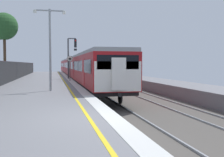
{
  "coord_description": "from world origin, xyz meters",
  "views": [
    {
      "loc": [
        -1.45,
        -8.36,
        1.7
      ],
      "look_at": [
        1.55,
        5.05,
        0.97
      ],
      "focal_mm": 42.64,
      "sensor_mm": 36.0,
      "label": 1
    }
  ],
  "objects_px": {
    "commuter_train_at_platform": "(75,67)",
    "platform_lamp_mid": "(50,42)",
    "signal_gantry": "(71,53)",
    "speed_limit_sign": "(70,65)",
    "background_tree_right": "(3,28)"
  },
  "relations": [
    {
      "from": "speed_limit_sign",
      "to": "background_tree_right",
      "type": "bearing_deg",
      "value": 133.6
    },
    {
      "from": "platform_lamp_mid",
      "to": "signal_gantry",
      "type": "bearing_deg",
      "value": 81.14
    },
    {
      "from": "signal_gantry",
      "to": "background_tree_right",
      "type": "relative_size",
      "value": 0.59
    },
    {
      "from": "signal_gantry",
      "to": "platform_lamp_mid",
      "type": "xyz_separation_m",
      "value": [
        -2.23,
        -14.29,
        0.1
      ]
    },
    {
      "from": "commuter_train_at_platform",
      "to": "speed_limit_sign",
      "type": "height_order",
      "value": "commuter_train_at_platform"
    },
    {
      "from": "commuter_train_at_platform",
      "to": "platform_lamp_mid",
      "type": "distance_m",
      "value": 26.3
    },
    {
      "from": "platform_lamp_mid",
      "to": "speed_limit_sign",
      "type": "bearing_deg",
      "value": 79.35
    },
    {
      "from": "speed_limit_sign",
      "to": "platform_lamp_mid",
      "type": "distance_m",
      "value": 10.1
    },
    {
      "from": "speed_limit_sign",
      "to": "signal_gantry",
      "type": "bearing_deg",
      "value": 85.14
    },
    {
      "from": "signal_gantry",
      "to": "platform_lamp_mid",
      "type": "height_order",
      "value": "platform_lamp_mid"
    },
    {
      "from": "commuter_train_at_platform",
      "to": "platform_lamp_mid",
      "type": "bearing_deg",
      "value": -98.09
    },
    {
      "from": "signal_gantry",
      "to": "commuter_train_at_platform",
      "type": "bearing_deg",
      "value": 82.85
    },
    {
      "from": "commuter_train_at_platform",
      "to": "speed_limit_sign",
      "type": "xyz_separation_m",
      "value": [
        -1.85,
        -16.15,
        0.37
      ]
    },
    {
      "from": "signal_gantry",
      "to": "platform_lamp_mid",
      "type": "bearing_deg",
      "value": -98.86
    },
    {
      "from": "speed_limit_sign",
      "to": "background_tree_right",
      "type": "height_order",
      "value": "background_tree_right"
    }
  ]
}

